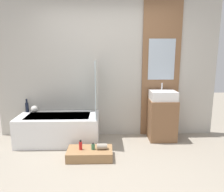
{
  "coord_description": "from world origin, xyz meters",
  "views": [
    {
      "loc": [
        -0.03,
        -2.61,
        1.63
      ],
      "look_at": [
        0.06,
        0.71,
        0.96
      ],
      "focal_mm": 35.0,
      "sensor_mm": 36.0,
      "label": 1
    }
  ],
  "objects_px": {
    "sink": "(163,95)",
    "vase_round_light": "(35,109)",
    "wooden_step_bench": "(90,154)",
    "bottle_soap_primary": "(81,145)",
    "bottle_soap_secondary": "(93,147)",
    "vase_tall_dark": "(27,107)",
    "bathtub": "(59,129)"
  },
  "relations": [
    {
      "from": "sink",
      "to": "bottle_soap_primary",
      "type": "xyz_separation_m",
      "value": [
        -1.45,
        -0.74,
        -0.63
      ]
    },
    {
      "from": "bathtub",
      "to": "bottle_soap_primary",
      "type": "distance_m",
      "value": 0.79
    },
    {
      "from": "bathtub",
      "to": "wooden_step_bench",
      "type": "bearing_deg",
      "value": -46.42
    },
    {
      "from": "vase_tall_dark",
      "to": "bottle_soap_secondary",
      "type": "bearing_deg",
      "value": -34.77
    },
    {
      "from": "vase_round_light",
      "to": "wooden_step_bench",
      "type": "bearing_deg",
      "value": -38.35
    },
    {
      "from": "vase_tall_dark",
      "to": "vase_round_light",
      "type": "height_order",
      "value": "vase_tall_dark"
    },
    {
      "from": "bathtub",
      "to": "bottle_soap_secondary",
      "type": "height_order",
      "value": "bathtub"
    },
    {
      "from": "bathtub",
      "to": "sink",
      "type": "distance_m",
      "value": 2.0
    },
    {
      "from": "bottle_soap_primary",
      "to": "bottle_soap_secondary",
      "type": "distance_m",
      "value": 0.19
    },
    {
      "from": "wooden_step_bench",
      "to": "bottle_soap_primary",
      "type": "relative_size",
      "value": 4.54
    },
    {
      "from": "bathtub",
      "to": "vase_round_light",
      "type": "distance_m",
      "value": 0.63
    },
    {
      "from": "bottle_soap_primary",
      "to": "wooden_step_bench",
      "type": "bearing_deg",
      "value": 0.0
    },
    {
      "from": "wooden_step_bench",
      "to": "bottle_soap_secondary",
      "type": "relative_size",
      "value": 6.89
    },
    {
      "from": "bottle_soap_secondary",
      "to": "sink",
      "type": "bearing_deg",
      "value": 30.53
    },
    {
      "from": "vase_round_light",
      "to": "sink",
      "type": "bearing_deg",
      "value": -3.03
    },
    {
      "from": "wooden_step_bench",
      "to": "bottle_soap_primary",
      "type": "distance_m",
      "value": 0.2
    },
    {
      "from": "sink",
      "to": "bottle_soap_primary",
      "type": "relative_size",
      "value": 3.03
    },
    {
      "from": "bathtub",
      "to": "wooden_step_bench",
      "type": "relative_size",
      "value": 2.06
    },
    {
      "from": "sink",
      "to": "bottle_soap_secondary",
      "type": "xyz_separation_m",
      "value": [
        -1.25,
        -0.74,
        -0.65
      ]
    },
    {
      "from": "wooden_step_bench",
      "to": "vase_tall_dark",
      "type": "relative_size",
      "value": 2.77
    },
    {
      "from": "vase_round_light",
      "to": "bathtub",
      "type": "bearing_deg",
      "value": -25.18
    },
    {
      "from": "bathtub",
      "to": "bottle_soap_primary",
      "type": "xyz_separation_m",
      "value": [
        0.47,
        -0.64,
        -0.04
      ]
    },
    {
      "from": "sink",
      "to": "vase_tall_dark",
      "type": "height_order",
      "value": "sink"
    },
    {
      "from": "wooden_step_bench",
      "to": "vase_tall_dark",
      "type": "xyz_separation_m",
      "value": [
        -1.25,
        0.9,
        0.54
      ]
    },
    {
      "from": "vase_round_light",
      "to": "bottle_soap_primary",
      "type": "xyz_separation_m",
      "value": [
        0.95,
        -0.87,
        -0.36
      ]
    },
    {
      "from": "wooden_step_bench",
      "to": "vase_tall_dark",
      "type": "height_order",
      "value": "vase_tall_dark"
    },
    {
      "from": "bathtub",
      "to": "bottle_soap_secondary",
      "type": "relative_size",
      "value": 14.17
    },
    {
      "from": "sink",
      "to": "vase_round_light",
      "type": "relative_size",
      "value": 3.55
    },
    {
      "from": "bathtub",
      "to": "vase_round_light",
      "type": "bearing_deg",
      "value": 154.82
    },
    {
      "from": "vase_tall_dark",
      "to": "vase_round_light",
      "type": "relative_size",
      "value": 1.92
    },
    {
      "from": "vase_round_light",
      "to": "bottle_soap_primary",
      "type": "distance_m",
      "value": 1.34
    },
    {
      "from": "wooden_step_bench",
      "to": "bottle_soap_primary",
      "type": "height_order",
      "value": "bottle_soap_primary"
    }
  ]
}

